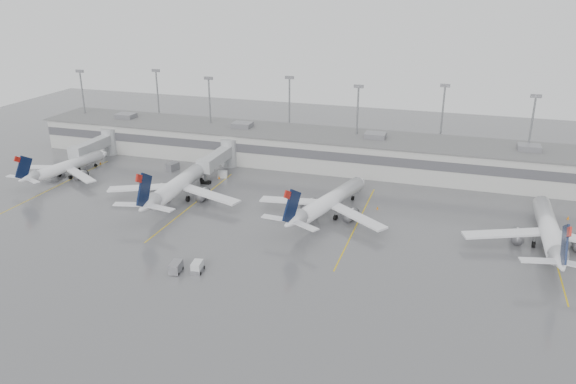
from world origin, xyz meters
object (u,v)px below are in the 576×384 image
(jet_far_left, at_px, (65,167))
(jet_far_right, at_px, (550,231))
(jet_mid_left, at_px, (178,184))
(baggage_tug, at_px, (197,268))
(jet_mid_right, at_px, (328,202))

(jet_far_left, distance_m, jet_far_right, 106.06)
(jet_mid_left, height_order, baggage_tug, jet_mid_left)
(jet_far_left, xyz_separation_m, baggage_tug, (50.71, -32.70, -2.01))
(jet_far_left, xyz_separation_m, jet_far_right, (105.88, -6.13, 0.63))
(jet_far_right, relative_size, baggage_tug, 11.11)
(jet_mid_left, relative_size, jet_mid_right, 1.10)
(jet_mid_right, relative_size, jet_far_right, 0.93)
(jet_far_left, distance_m, jet_mid_left, 32.99)
(jet_far_left, bearing_deg, jet_mid_right, 6.99)
(jet_mid_left, relative_size, jet_far_right, 1.03)
(jet_far_left, relative_size, jet_mid_right, 0.86)
(jet_mid_right, bearing_deg, baggage_tug, -101.14)
(jet_mid_left, distance_m, jet_far_right, 73.26)
(jet_mid_right, xyz_separation_m, baggage_tug, (-14.72, -28.34, -2.50))
(jet_mid_left, height_order, jet_mid_right, jet_mid_left)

